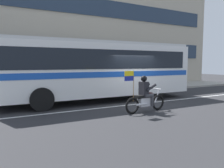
% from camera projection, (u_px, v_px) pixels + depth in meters
% --- Properties ---
extents(ground_plane, '(60.00, 60.00, 0.00)m').
position_uv_depth(ground_plane, '(133.00, 102.00, 11.57)').
color(ground_plane, '#2B2B2D').
extents(sidewalk_curb, '(28.00, 3.80, 0.15)m').
position_uv_depth(sidewalk_curb, '(95.00, 90.00, 16.04)').
color(sidewalk_curb, '#A39E93').
rests_on(sidewalk_curb, ground_plane).
extents(lane_center_stripe, '(26.60, 0.14, 0.01)m').
position_uv_depth(lane_center_stripe, '(140.00, 104.00, 11.05)').
color(lane_center_stripe, silver).
rests_on(lane_center_stripe, ground_plane).
extents(office_building_facade, '(28.00, 0.89, 9.51)m').
position_uv_depth(office_building_facade, '(83.00, 31.00, 17.59)').
color(office_building_facade, '#B2A893').
rests_on(office_building_facade, ground_plane).
extents(transit_bus, '(10.67, 2.81, 3.22)m').
position_uv_depth(transit_bus, '(99.00, 67.00, 11.75)').
color(transit_bus, white).
rests_on(transit_bus, ground_plane).
extents(motorcycle_with_rider, '(2.19, 0.64, 1.78)m').
position_uv_depth(motorcycle_with_rider, '(145.00, 97.00, 9.14)').
color(motorcycle_with_rider, black).
rests_on(motorcycle_with_rider, ground_plane).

